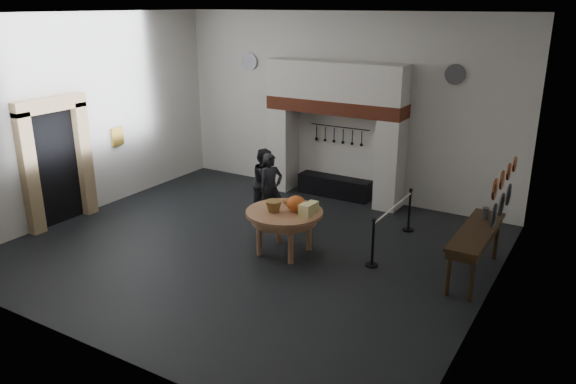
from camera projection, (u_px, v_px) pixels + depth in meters
The scene contains 39 objects.
floor at pixel (252, 248), 11.28m from camera, with size 9.00×8.00×0.02m, color black.
ceiling at pixel (246, 13), 9.83m from camera, with size 9.00×8.00×0.02m, color silver.
wall_back at pixel (342, 106), 13.81m from camera, with size 9.00×0.02×4.50m, color silver.
wall_front at pixel (74, 199), 7.31m from camera, with size 9.00×0.02×4.50m, color silver.
wall_left at pixel (86, 115), 12.75m from camera, with size 0.02×8.00×4.50m, color silver.
wall_right at pixel (497, 174), 8.36m from camera, with size 0.02×8.00×4.50m, color silver.
chimney_pier_left at pixel (283, 148), 14.62m from camera, with size 0.55×0.70×2.15m, color silver.
chimney_pier_right at pixel (390, 164), 13.18m from camera, with size 0.55×0.70×2.15m, color silver.
hearth_brick_band at pixel (336, 106), 13.50m from camera, with size 3.50×0.72×0.32m, color #9E442B.
chimney_hood at pixel (336, 81), 13.31m from camera, with size 3.50×0.70×0.90m, color silver.
iron_range at pixel (335, 187), 14.22m from camera, with size 1.90×0.45×0.50m, color black.
utensil_rail at pixel (340, 127), 13.90m from camera, with size 0.02×0.02×1.60m, color black.
door_recess at pixel (56, 168), 12.24m from camera, with size 0.04×1.10×2.50m, color black.
door_jamb_near at pixel (29, 174), 11.61m from camera, with size 0.22×0.30×2.60m, color tan.
door_jamb_far at pixel (84, 159), 12.75m from camera, with size 0.22×0.30×2.60m, color tan.
door_lintel at pixel (50, 105), 11.75m from camera, with size 0.22×1.70×0.30m, color tan.
wall_plaque at pixel (117, 136), 13.58m from camera, with size 0.05×0.34×0.44m, color gold.
work_table at pixel (284, 212), 10.81m from camera, with size 1.50×1.50×0.07m, color tan.
pumpkin at pixel (296, 204), 10.73m from camera, with size 0.36×0.36×0.31m, color #DB561E.
cheese_block_big at pixel (306, 210), 10.47m from camera, with size 0.22×0.22×0.24m, color #F5E893.
cheese_block_small at pixel (313, 206), 10.73m from camera, with size 0.18×0.18×0.20m, color #F9F395.
wicker_basket at pixel (274, 206), 10.71m from camera, with size 0.32×0.32×0.22m, color olive.
bread_loaf at pixel (289, 201), 11.11m from camera, with size 0.31×0.18×0.13m, color olive.
visitor_near at pixel (271, 189), 12.32m from camera, with size 0.58×0.38×1.59m, color black.
visitor_far at pixel (265, 182), 12.85m from camera, with size 0.76×0.59×1.56m, color black.
side_table at pixel (477, 231), 9.85m from camera, with size 0.55×2.20×0.06m, color #372414.
pewter_jug at pixel (486, 213), 10.29m from camera, with size 0.12×0.12×0.22m, color #4A4B4F.
copper_pan_a at pixel (495, 189), 8.64m from camera, with size 0.34×0.34×0.03m, color #C6662D.
copper_pan_b at pixel (502, 180), 9.09m from camera, with size 0.32×0.32×0.03m, color #C6662D.
copper_pan_c at pixel (509, 172), 9.54m from camera, with size 0.30×0.30×0.03m, color #C6662D.
copper_pan_d at pixel (515, 164), 9.98m from camera, with size 0.28×0.28×0.03m, color #C6662D.
pewter_plate_left at pixel (494, 215), 8.96m from camera, with size 0.40×0.40×0.03m, color #4C4C51.
pewter_plate_mid at pixel (502, 204), 9.45m from camera, with size 0.40×0.40×0.03m, color #4C4C51.
pewter_plate_right at pixel (509, 195), 9.94m from camera, with size 0.40×0.40×0.03m, color #4C4C51.
pewter_plate_back_left at pixel (250, 62), 14.78m from camera, with size 0.44×0.44×0.03m, color #4C4C51.
pewter_plate_back_right at pixel (455, 74), 12.15m from camera, with size 0.44×0.44×0.03m, color #4C4C51.
barrier_post_near at pixel (373, 244), 10.36m from camera, with size 0.05×0.05×0.90m, color black.
barrier_post_far at pixel (409, 211), 11.99m from camera, with size 0.05×0.05×0.90m, color black.
barrier_rope at pixel (394, 207), 11.05m from camera, with size 0.04×0.04×2.00m, color white.
Camera 1 is at (5.94, -8.48, 4.68)m, focal length 35.00 mm.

